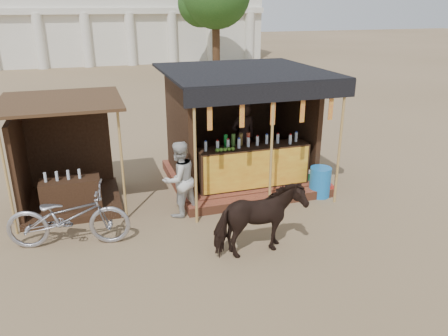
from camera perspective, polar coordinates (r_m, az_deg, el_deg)
ground at (r=7.89m, az=3.62°, el=-11.46°), size 120.00×120.00×0.00m
main_stall at (r=10.67m, az=2.27°, el=3.41°), size 3.60×3.61×2.78m
secondary_stall at (r=10.03m, az=-20.51°, el=-0.14°), size 2.40×2.40×2.38m
cow at (r=7.65m, az=4.62°, el=-6.88°), size 1.64×0.87×1.33m
motorbike at (r=8.44m, az=-19.67°, el=-6.01°), size 2.29×1.14×1.15m
bystander at (r=9.03m, az=-5.87°, el=-1.47°), size 0.97×0.88×1.61m
blue_barrel at (r=10.28m, az=12.43°, el=-1.78°), size 0.61×0.61×0.69m
red_crate at (r=10.45m, az=12.78°, el=-2.68°), size 0.44×0.43×0.28m
cooler at (r=10.76m, az=9.82°, el=-1.23°), size 0.69×0.52×0.46m
background_building at (r=36.15m, az=-18.05°, el=19.44°), size 26.00×7.45×8.18m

